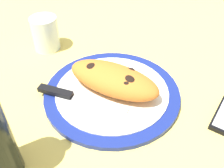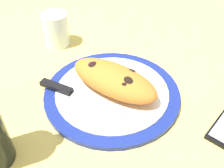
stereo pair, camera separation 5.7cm
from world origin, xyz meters
The scene contains 6 objects.
ground_plane centered at (0.00, 0.00, -1.50)cm, with size 150.00×150.00×3.00cm, color #EACC60.
plate centered at (0.00, 0.00, 0.71)cm, with size 32.93×32.93×1.51cm.
calzone centered at (-0.40, -0.61, 4.55)cm, with size 23.06×10.22×6.01cm.
fork centered at (2.29, -6.29, 1.71)cm, with size 16.57×2.95×0.40cm.
knife centered at (8.03, 7.05, 1.99)cm, with size 22.01×5.43×1.20cm.
water_glass centered at (27.48, -8.74, 4.29)cm, with size 7.75×7.75×9.91cm.
Camera 2 is at (-27.44, 37.18, 43.79)cm, focal length 41.47 mm.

